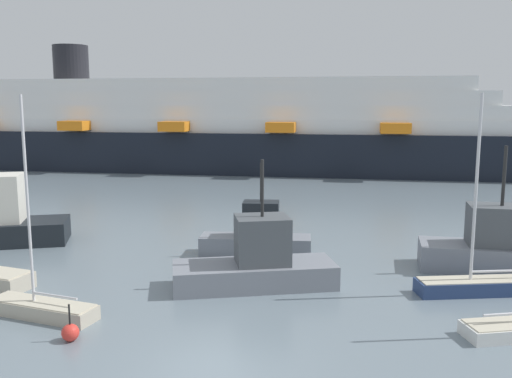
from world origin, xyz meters
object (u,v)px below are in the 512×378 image
fishing_boat_0 (257,237)px  fishing_boat_3 (257,263)px  fishing_boat_2 (505,249)px  channel_buoy_0 (70,332)px  sailboat_0 (480,283)px  cruise_ship (190,129)px  sailboat_1 (42,306)px

fishing_boat_0 → fishing_boat_3: bearing=-85.4°
fishing_boat_2 → channel_buoy_0: size_ratio=6.40×
sailboat_0 → fishing_boat_0: bearing=-37.5°
fishing_boat_3 → fishing_boat_2: bearing=1.6°
channel_buoy_0 → cruise_ship: size_ratio=0.02×
fishing_boat_3 → cruise_ship: cruise_ship is taller
sailboat_1 → sailboat_0: bearing=-151.0°
fishing_boat_0 → fishing_boat_3: fishing_boat_3 is taller
fishing_boat_2 → cruise_ship: 44.31m
fishing_boat_0 → cruise_ship: (-11.56, 35.97, 3.70)m
fishing_boat_0 → sailboat_0: bearing=-27.8°
fishing_boat_3 → channel_buoy_0: (-5.50, -6.01, -0.71)m
sailboat_0 → sailboat_1: 17.07m
fishing_boat_3 → channel_buoy_0: 8.18m
sailboat_0 → fishing_boat_3: (-9.12, -0.03, 0.57)m
fishing_boat_3 → channel_buoy_0: fishing_boat_3 is taller
sailboat_1 → fishing_boat_2: bearing=-143.5°
fishing_boat_0 → fishing_boat_3: size_ratio=0.78×
sailboat_1 → fishing_boat_2: (18.58, 7.38, 0.68)m
cruise_ship → channel_buoy_0: bearing=-77.9°
fishing_boat_2 → cruise_ship: bearing=-51.8°
sailboat_0 → fishing_boat_3: bearing=-10.5°
sailboat_0 → fishing_boat_2: (2.03, 3.22, 0.64)m
sailboat_1 → fishing_boat_2: sailboat_1 is taller
sailboat_1 → cruise_ship: (-4.61, 44.98, 4.22)m
sailboat_1 → fishing_boat_3: sailboat_1 is taller
fishing_boat_3 → cruise_ship: size_ratio=0.09×
fishing_boat_3 → cruise_ship: (-12.04, 40.85, 3.61)m
sailboat_1 → fishing_boat_0: (6.96, 9.00, 0.52)m
fishing_boat_0 → fishing_boat_2: bearing=-8.9°
fishing_boat_0 → cruise_ship: bearing=106.8°
channel_buoy_0 → cruise_ship: 47.51m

